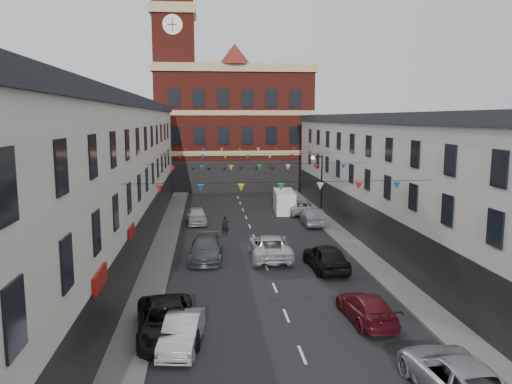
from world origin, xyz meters
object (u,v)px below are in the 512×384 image
object	(u,v)px
car_right_b	(458,377)
pedestrian	(225,226)
car_right_c	(366,308)
car_right_f	(301,207)
car_left_c	(167,321)
car_left_e	(197,216)
car_right_e	(312,217)
car_right_d	(326,257)
white_van	(284,201)
car_left_b	(182,332)
moving_car	(270,247)
car_left_d	(206,249)
street_lamp	(319,178)

from	to	relation	value
car_right_b	pedestrian	xyz separation A→B (m)	(-6.86, 24.51, 0.03)
car_right_b	car_right_c	size ratio (longest dim) A/B	1.21
car_right_b	car_right_f	xyz separation A→B (m)	(0.89, 32.63, -0.07)
car_left_c	car_left_e	xyz separation A→B (m)	(0.90, 23.38, -0.02)
car_right_e	car_right_f	xyz separation A→B (m)	(0.00, 5.16, -0.07)
car_right_e	pedestrian	xyz separation A→B (m)	(-7.75, -2.96, 0.02)
car_right_d	white_van	bearing A→B (deg)	-95.42
white_van	car_left_e	bearing A→B (deg)	-147.49
car_left_b	car_right_c	distance (m)	8.59
moving_car	car_left_d	bearing A→B (deg)	0.66
moving_car	pedestrian	world-z (taller)	moving_car
car_right_d	white_van	xyz separation A→B (m)	(0.43, 19.34, 0.25)
car_right_b	car_right_c	bearing A→B (deg)	-84.12
car_left_b	pedestrian	world-z (taller)	pedestrian
car_left_b	car_right_d	world-z (taller)	car_right_d
street_lamp	moving_car	bearing A→B (deg)	-116.67
pedestrian	car_left_b	bearing A→B (deg)	-98.93
car_left_e	moving_car	bearing A→B (deg)	-70.05
car_right_e	white_van	xyz separation A→B (m)	(-1.47, 6.38, 0.33)
street_lamp	car_right_c	bearing A→B (deg)	-97.32
car_right_f	street_lamp	bearing A→B (deg)	116.13
car_left_c	car_right_e	xyz separation A→B (m)	(11.00, 21.73, 0.00)
car_right_b	pedestrian	bearing A→B (deg)	-77.18
car_right_d	car_left_b	bearing A→B (deg)	45.24
street_lamp	white_van	xyz separation A→B (m)	(-2.52, 4.29, -2.82)
car_left_e	car_right_e	bearing A→B (deg)	-12.94
car_left_e	white_van	world-z (taller)	white_van
street_lamp	car_left_d	world-z (taller)	street_lamp
car_right_d	car_right_f	size ratio (longest dim) A/B	0.99
car_right_e	pedestrian	size ratio (longest dim) A/B	2.94
car_left_d	car_right_d	distance (m)	8.00
car_right_c	car_right_f	xyz separation A→B (m)	(1.90, 26.05, 0.03)
street_lamp	car_right_f	distance (m)	4.57
car_left_d	moving_car	size ratio (longest dim) A/B	0.90
white_van	car_right_c	bearing A→B (deg)	-87.12
car_left_e	pedestrian	xyz separation A→B (m)	(2.35, -4.61, 0.05)
car_left_c	car_right_b	distance (m)	11.62
car_right_d	pedestrian	distance (m)	11.58
street_lamp	car_left_e	world-z (taller)	street_lamp
pedestrian	white_van	bearing A→B (deg)	54.48
car_right_c	white_van	world-z (taller)	white_van
moving_car	car_right_d	bearing A→B (deg)	138.03
car_left_b	street_lamp	bearing A→B (deg)	73.00
car_left_c	pedestrian	world-z (taller)	pedestrian
car_right_c	pedestrian	bearing A→B (deg)	-75.54
car_left_c	car_right_f	distance (m)	29.05
car_right_d	car_left_e	bearing A→B (deg)	-64.82
street_lamp	moving_car	size ratio (longest dim) A/B	1.04
car_left_d	car_right_d	xyz separation A→B (m)	(7.40, -3.04, 0.07)
street_lamp	car_right_c	size ratio (longest dim) A/B	1.34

